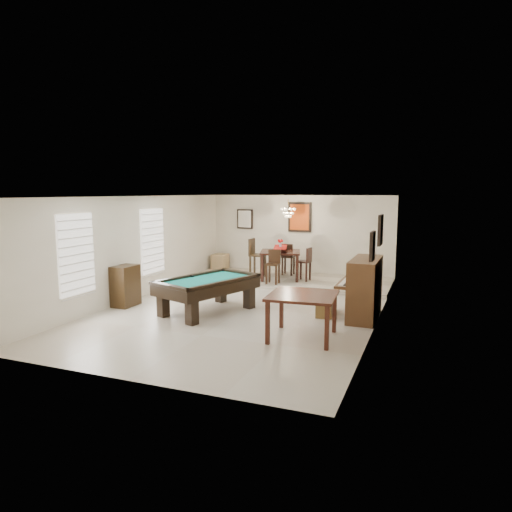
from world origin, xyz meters
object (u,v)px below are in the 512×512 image
Objects in this scene: piano_bench at (326,304)px; pool_table at (208,296)px; upright_piano at (358,288)px; apothecary_chest at (125,286)px; dining_chair_north at (288,259)px; chandelier at (288,209)px; dining_table at (280,263)px; square_table at (302,316)px; dining_chair_west at (258,258)px; corner_bench at (220,261)px; dining_chair_south at (273,267)px; dining_chair_east at (304,264)px; flower_vase at (280,243)px.

pool_table is at bearing -162.48° from piano_bench.
upright_piano reaches higher than apothecary_chest.
chandelier reaches higher than dining_chair_north.
dining_chair_north reaches higher than dining_table.
square_table is at bearing -91.54° from piano_bench.
dining_chair_west reaches higher than upright_piano.
chandelier is (-2.55, 3.06, 1.55)m from upright_piano.
square_table is 0.78× the size of upright_piano.
pool_table is 1.90× the size of dining_chair_west.
corner_bench is at bearing 60.94° from dining_chair_west.
dining_table is 1.62m from chandelier.
dining_chair_south reaches higher than pool_table.
square_table is 4.96m from dining_chair_east.
piano_bench is at bearing -55.38° from flower_vase.
dining_chair_north is at bearing 103.20° from pool_table.
dining_table is at bearing -156.08° from chandelier.
dining_chair_east is (-1.29, 4.78, 0.19)m from square_table.
upright_piano is at bearing -41.19° from dining_chair_south.
flower_vase reaches higher than dining_table.
dining_chair_north is (0.49, 4.55, 0.24)m from pool_table.
dining_table is 0.60m from flower_vase.
dining_chair_north is at bearing -42.65° from dining_chair_west.
dining_chair_west is (-0.71, -0.03, 0.11)m from dining_table.
dining_table reaches higher than pool_table.
dining_table reaches higher than apothecary_chest.
flower_vase is at bearing 0.00° from dining_table.
dining_chair_east is at bearing 114.31° from piano_bench.
corner_bench is at bearing -5.88° from dining_chair_north.
flower_vase is 0.25× the size of dining_chair_north.
piano_bench is at bearing 36.90° from pool_table.
pool_table is at bearing -165.59° from upright_piano.
dining_chair_north is 0.84× the size of dining_chair_west.
piano_bench is 4.75m from apothecary_chest.
piano_bench is 0.73× the size of dining_chair_west.
upright_piano reaches higher than dining_table.
dining_chair_east reaches higher than piano_bench.
pool_table is at bearing 157.86° from square_table.
chandelier is (2.65, -0.87, 1.83)m from corner_bench.
dining_chair_north is at bearing 118.71° from piano_bench.
square_table is at bearing 21.65° from dining_chair_east.
upright_piano is 6.52m from corner_bench.
dining_table is 1.18× the size of dining_chair_east.
chandelier is at bearing -96.33° from dining_chair_east.
chandelier is (0.20, 0.09, 1.60)m from dining_table.
dining_chair_west is 1.97× the size of chandelier.
corner_bench is (-1.98, 4.76, -0.00)m from pool_table.
chandelier reaches higher than dining_chair_south.
dining_chair_west is (-3.45, 2.94, 0.07)m from upright_piano.
dining_chair_north is at bearing -4.81° from corner_bench.
flower_vase is 2.76m from corner_bench.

